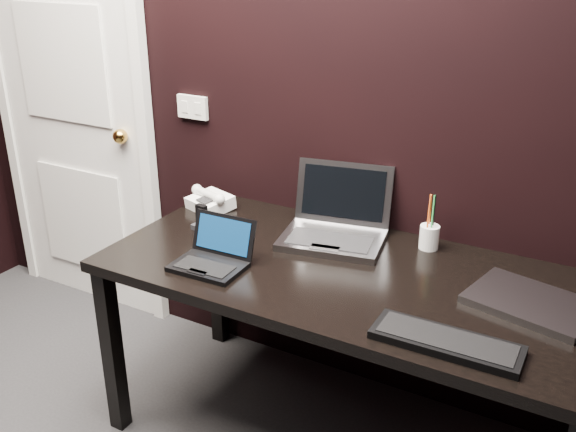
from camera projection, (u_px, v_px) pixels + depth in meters
The scene contains 11 objects.
wall_back at pixel (323, 78), 2.44m from camera, with size 4.00×4.00×0.00m, color black.
door at pixel (71, 106), 3.12m from camera, with size 0.99×0.10×2.14m.
wall_switch at pixel (193, 107), 2.77m from camera, with size 0.15×0.02×0.10m.
desk at pixel (346, 290), 2.23m from camera, with size 1.70×0.80×0.74m.
netbook at pixel (213, 257), 2.22m from camera, with size 0.25×0.22×0.16m.
silver_laptop at pixel (335, 227), 2.42m from camera, with size 0.43×0.40×0.26m.
ext_keyboard at pixel (446, 342), 1.78m from camera, with size 0.42×0.15×0.03m.
closed_laptop at pixel (530, 303), 1.97m from camera, with size 0.40×0.33×0.02m.
desk_phone at pixel (210, 201), 2.69m from camera, with size 0.21×0.19×0.10m.
mobile_phone at pixel (201, 220), 2.50m from camera, with size 0.06×0.05×0.10m.
pen_cup at pixel (429, 236), 2.34m from camera, with size 0.09×0.09×0.21m.
Camera 1 is at (1.07, -0.41, 1.77)m, focal length 40.00 mm.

